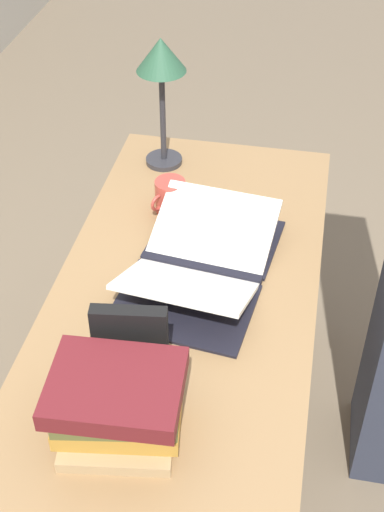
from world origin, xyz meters
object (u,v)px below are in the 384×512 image
at_px(book_standing_upright, 131,344).
at_px(coffee_mug, 170,196).
at_px(open_book, 201,262).
at_px(book_stack_tall, 117,405).
at_px(reading_lamp, 161,67).

height_order(book_standing_upright, coffee_mug, book_standing_upright).
xyz_separation_m(open_book, book_stack_tall, (-0.53, 0.08, 0.05)).
distance_m(book_stack_tall, reading_lamp, 1.07).
bearing_deg(reading_lamp, book_stack_tall, -172.46).
bearing_deg(reading_lamp, coffee_mug, -163.32).
xyz_separation_m(open_book, book_standing_upright, (-0.38, 0.09, 0.07)).
distance_m(book_stack_tall, book_standing_upright, 0.16).
bearing_deg(book_standing_upright, reading_lamp, 0.45).
bearing_deg(open_book, book_standing_upright, 173.98).
bearing_deg(coffee_mug, book_stack_tall, -175.42).
bearing_deg(book_stack_tall, book_standing_upright, 4.27).
height_order(open_book, book_stack_tall, book_stack_tall).
bearing_deg(coffee_mug, open_book, -151.42).
height_order(book_stack_tall, coffee_mug, book_stack_tall).
xyz_separation_m(book_standing_upright, reading_lamp, (0.88, 0.13, 0.23)).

